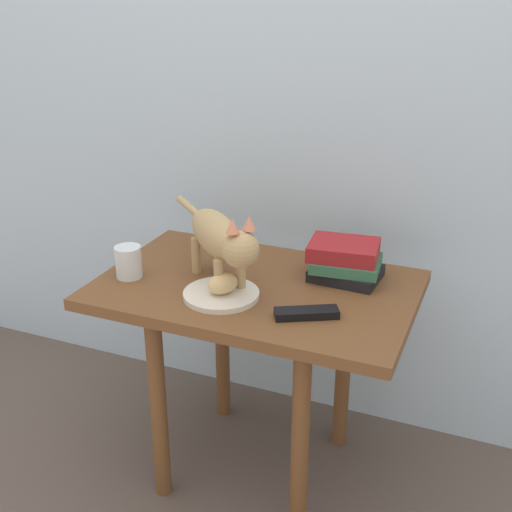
% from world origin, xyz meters
% --- Properties ---
extents(ground_plane, '(6.00, 6.00, 0.00)m').
position_xyz_m(ground_plane, '(0.00, 0.00, 0.00)').
color(ground_plane, brown).
extents(back_panel, '(4.00, 0.04, 2.20)m').
position_xyz_m(back_panel, '(0.00, 0.38, 1.10)').
color(back_panel, silver).
rests_on(back_panel, ground).
extents(side_table, '(0.81, 0.52, 0.59)m').
position_xyz_m(side_table, '(0.00, 0.00, 0.50)').
color(side_table, brown).
rests_on(side_table, ground).
extents(plate, '(0.19, 0.19, 0.01)m').
position_xyz_m(plate, '(-0.05, -0.10, 0.60)').
color(plate, silver).
rests_on(plate, side_table).
extents(bread_roll, '(0.09, 0.10, 0.05)m').
position_xyz_m(bread_roll, '(-0.05, -0.10, 0.63)').
color(bread_roll, '#E0BC7A').
rests_on(bread_roll, plate).
extents(cat, '(0.37, 0.35, 0.23)m').
position_xyz_m(cat, '(-0.08, -0.04, 0.72)').
color(cat, tan).
rests_on(cat, side_table).
extents(book_stack, '(0.20, 0.16, 0.10)m').
position_xyz_m(book_stack, '(0.20, 0.13, 0.64)').
color(book_stack, black).
rests_on(book_stack, side_table).
extents(candle_jar, '(0.07, 0.07, 0.08)m').
position_xyz_m(candle_jar, '(-0.33, -0.08, 0.63)').
color(candle_jar, silver).
rests_on(candle_jar, side_table).
extents(tv_remote, '(0.15, 0.11, 0.02)m').
position_xyz_m(tv_remote, '(0.18, -0.12, 0.60)').
color(tv_remote, black).
rests_on(tv_remote, side_table).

